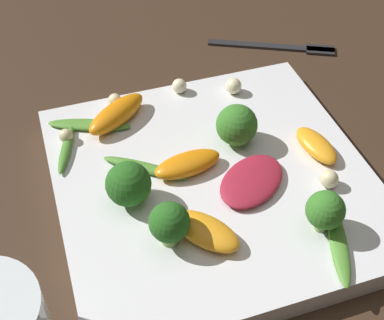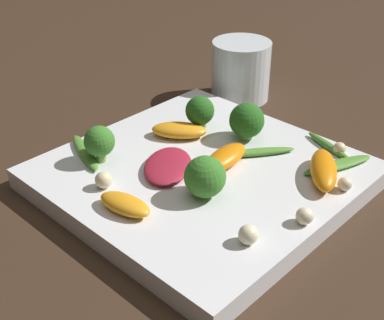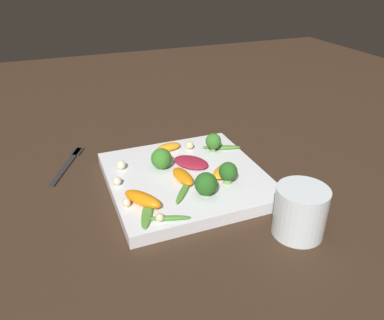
# 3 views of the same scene
# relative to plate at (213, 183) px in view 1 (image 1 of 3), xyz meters

# --- Properties ---
(ground_plane) EXTENTS (2.40, 2.40, 0.00)m
(ground_plane) POSITION_rel_plate_xyz_m (0.00, 0.00, -0.01)
(ground_plane) COLOR #382619
(plate) EXTENTS (0.30, 0.30, 0.02)m
(plate) POSITION_rel_plate_xyz_m (0.00, 0.00, 0.00)
(plate) COLOR white
(plate) RESTS_ON ground_plane
(fork) EXTENTS (0.09, 0.16, 0.01)m
(fork) POSITION_rel_plate_xyz_m (0.21, -0.18, -0.01)
(fork) COLOR #262628
(fork) RESTS_ON ground_plane
(radicchio_leaf_0) EXTENTS (0.09, 0.09, 0.01)m
(radicchio_leaf_0) POSITION_rel_plate_xyz_m (-0.02, -0.03, 0.02)
(radicchio_leaf_0) COLOR maroon
(radicchio_leaf_0) RESTS_ON plate
(orange_segment_0) EXTENTS (0.07, 0.08, 0.02)m
(orange_segment_0) POSITION_rel_plate_xyz_m (0.11, 0.07, 0.02)
(orange_segment_0) COLOR orange
(orange_segment_0) RESTS_ON plate
(orange_segment_1) EXTENTS (0.04, 0.07, 0.02)m
(orange_segment_1) POSITION_rel_plate_xyz_m (0.01, 0.02, 0.02)
(orange_segment_1) COLOR orange
(orange_segment_1) RESTS_ON plate
(orange_segment_2) EXTENTS (0.06, 0.04, 0.01)m
(orange_segment_2) POSITION_rel_plate_xyz_m (0.00, -0.11, 0.02)
(orange_segment_2) COLOR orange
(orange_segment_2) RESTS_ON plate
(orange_segment_3) EXTENTS (0.07, 0.07, 0.02)m
(orange_segment_3) POSITION_rel_plate_xyz_m (-0.07, 0.03, 0.02)
(orange_segment_3) COLOR orange
(orange_segment_3) RESTS_ON plate
(broccoli_floret_0) EXTENTS (0.04, 0.04, 0.04)m
(broccoli_floret_0) POSITION_rel_plate_xyz_m (0.04, -0.04, 0.03)
(broccoli_floret_0) COLOR #84AD5B
(broccoli_floret_0) RESTS_ON plate
(broccoli_floret_1) EXTENTS (0.04, 0.04, 0.04)m
(broccoli_floret_1) POSITION_rel_plate_xyz_m (-0.01, 0.08, 0.03)
(broccoli_floret_1) COLOR #84AD5B
(broccoli_floret_1) RESTS_ON plate
(broccoli_floret_2) EXTENTS (0.04, 0.04, 0.04)m
(broccoli_floret_2) POSITION_rel_plate_xyz_m (-0.06, 0.06, 0.04)
(broccoli_floret_2) COLOR #84AD5B
(broccoli_floret_2) RESTS_ON plate
(broccoli_floret_3) EXTENTS (0.03, 0.03, 0.04)m
(broccoli_floret_3) POSITION_rel_plate_xyz_m (-0.09, -0.07, 0.04)
(broccoli_floret_3) COLOR #7A9E51
(broccoli_floret_3) RESTS_ON plate
(arugula_sprig_0) EXTENTS (0.09, 0.04, 0.01)m
(arugula_sprig_0) POSITION_rel_plate_xyz_m (-0.11, -0.07, 0.02)
(arugula_sprig_0) COLOR #518E33
(arugula_sprig_0) RESTS_ON plate
(arugula_sprig_1) EXTENTS (0.05, 0.09, 0.01)m
(arugula_sprig_1) POSITION_rel_plate_xyz_m (0.11, 0.10, 0.01)
(arugula_sprig_1) COLOR #518E33
(arugula_sprig_1) RESTS_ON plate
(arugula_sprig_2) EXTENTS (0.07, 0.03, 0.01)m
(arugula_sprig_2) POSITION_rel_plate_xyz_m (0.08, 0.13, 0.02)
(arugula_sprig_2) COLOR #47842D
(arugula_sprig_2) RESTS_ON plate
(arugula_sprig_3) EXTENTS (0.06, 0.08, 0.01)m
(arugula_sprig_3) POSITION_rel_plate_xyz_m (0.03, 0.06, 0.02)
(arugula_sprig_3) COLOR #518E33
(arugula_sprig_3) RESTS_ON plate
(macadamia_nut_0) EXTENTS (0.02, 0.02, 0.02)m
(macadamia_nut_0) POSITION_rel_plate_xyz_m (0.11, -0.06, 0.02)
(macadamia_nut_0) COLOR beige
(macadamia_nut_0) RESTS_ON plate
(macadamia_nut_1) EXTENTS (0.01, 0.01, 0.01)m
(macadamia_nut_1) POSITION_rel_plate_xyz_m (0.09, 0.13, 0.02)
(macadamia_nut_1) COLOR beige
(macadamia_nut_1) RESTS_ON plate
(macadamia_nut_2) EXTENTS (0.01, 0.01, 0.01)m
(macadamia_nut_2) POSITION_rel_plate_xyz_m (0.13, 0.07, 0.02)
(macadamia_nut_2) COLOR beige
(macadamia_nut_2) RESTS_ON plate
(macadamia_nut_3) EXTENTS (0.02, 0.02, 0.02)m
(macadamia_nut_3) POSITION_rel_plate_xyz_m (-0.05, -0.10, 0.02)
(macadamia_nut_3) COLOR beige
(macadamia_nut_3) RESTS_ON plate
(macadamia_nut_4) EXTENTS (0.02, 0.02, 0.02)m
(macadamia_nut_4) POSITION_rel_plate_xyz_m (0.13, -0.01, 0.02)
(macadamia_nut_4) COLOR beige
(macadamia_nut_4) RESTS_ON plate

